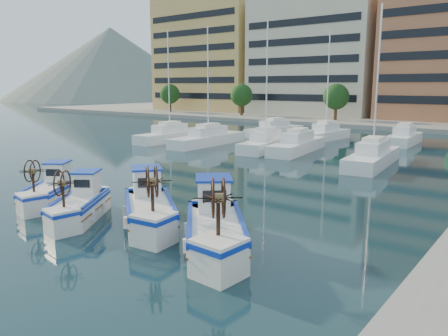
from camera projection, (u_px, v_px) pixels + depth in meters
ground at (125, 227)px, 18.41m from camera, size 300.00×300.00×0.00m
hill_west at (113, 100)px, 188.03m from camera, size 180.00×180.00×60.00m
yacht_marina at (329, 142)px, 41.81m from camera, size 39.86×23.83×11.50m
fishing_boat_a at (51, 190)px, 21.93m from camera, size 3.55×4.10×2.52m
fishing_boat_b at (80, 203)px, 19.38m from camera, size 3.60×4.12×2.54m
fishing_boat_c at (149, 207)px, 18.45m from camera, size 4.72×4.31×2.95m
fishing_boat_d at (215, 226)px, 15.79m from camera, size 4.63×4.87×3.09m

